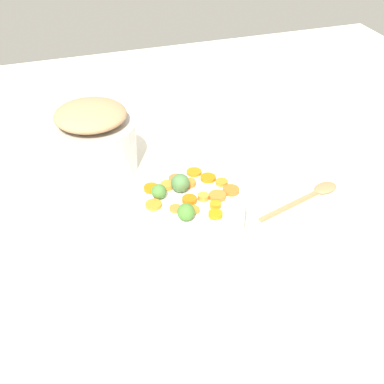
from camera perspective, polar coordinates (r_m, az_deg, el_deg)
The scene contains 24 objects.
tabletop at distance 1.33m, azimuth 1.19°, elevation -3.92°, with size 2.40×2.40×0.02m, color white.
serving_bowl_carrots at distance 1.27m, azimuth 0.00°, elevation -2.38°, with size 0.24×0.24×0.11m, color white.
metal_pot at distance 1.53m, azimuth -10.04°, elevation 4.62°, with size 0.23×0.23×0.14m, color #B7B7B5.
stuffing_mound at distance 1.48m, azimuth -10.42°, elevation 7.82°, with size 0.19×0.19×0.06m, color tan.
carrot_slice_0 at distance 1.26m, azimuth -2.56°, elevation 0.68°, with size 0.03×0.03×0.01m, color orange.
carrot_slice_1 at distance 1.20m, azimuth -3.97°, elevation -1.32°, with size 0.04×0.04×0.01m, color orange.
carrot_slice_2 at distance 1.27m, azimuth -0.30°, elevation 0.94°, with size 0.03×0.03×0.01m, color orange.
carrot_slice_3 at distance 1.19m, azimuth -1.70°, elevation -1.71°, with size 0.03×0.03×0.01m, color orange.
carrot_slice_4 at distance 1.31m, azimuth 0.25°, elevation 2.07°, with size 0.04×0.04×0.01m, color orange.
carrot_slice_5 at distance 1.29m, azimuth 1.66°, elevation 1.46°, with size 0.04×0.04×0.01m, color orange.
carrot_slice_6 at distance 1.20m, azimuth 2.53°, elevation -1.33°, with size 0.02×0.02×0.01m, color orange.
carrot_slice_7 at distance 1.23m, azimuth 2.63°, elevation -0.41°, with size 0.04×0.04×0.01m, color orange.
carrot_slice_8 at distance 1.19m, azimuth 0.15°, elevation -1.85°, with size 0.03×0.03×0.01m, color orange.
carrot_slice_9 at distance 1.22m, azimuth 1.17°, elevation -0.51°, with size 0.03×0.03×0.01m, color orange.
carrot_slice_10 at distance 1.17m, azimuth 2.43°, elevation -2.31°, with size 0.03×0.03×0.01m, color orange.
carrot_slice_11 at distance 1.21m, azimuth -0.26°, elevation -0.81°, with size 0.03×0.03×0.01m, color orange.
carrot_slice_12 at distance 1.26m, azimuth -4.21°, elevation 0.38°, with size 0.03×0.03×0.01m, color orange.
carrot_slice_13 at distance 1.28m, azimuth -1.62°, elevation 1.33°, with size 0.04×0.04×0.01m, color orange.
carrot_slice_14 at distance 1.28m, azimuth 3.07°, elevation 1.01°, with size 0.03×0.03×0.01m, color orange.
carrot_slice_15 at distance 1.25m, azimuth 4.03°, elevation 0.18°, with size 0.04×0.04×0.01m, color orange.
brussels_sprout_0 at distance 1.24m, azimuth -1.22°, elevation 0.93°, with size 0.04×0.04×0.04m, color #4B7940.
brussels_sprout_1 at distance 1.22m, azimuth -3.44°, elevation 0.08°, with size 0.03×0.03×0.03m, color #477D35.
brussels_sprout_2 at distance 1.16m, azimuth -0.62°, elevation -2.07°, with size 0.04×0.04×0.04m, color #477E2F.
wooden_spoon at distance 1.46m, azimuth 12.38°, elevation -0.17°, with size 0.11×0.26×0.01m.
Camera 1 is at (0.97, -0.36, 0.84)m, focal length 51.88 mm.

